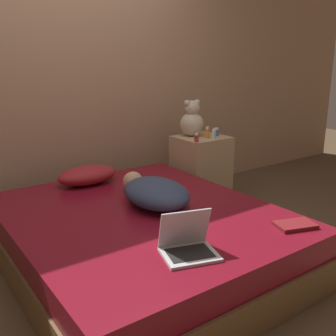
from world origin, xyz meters
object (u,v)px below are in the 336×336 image
(bottle_blue, at_px, (216,132))
(bottle_red, at_px, (197,138))
(pillow, at_px, (87,175))
(person_lying, at_px, (155,192))
(bottle_orange, at_px, (207,132))
(book, at_px, (295,225))
(laptop, at_px, (188,244))
(teddy_bear, at_px, (192,120))
(bottle_clear, at_px, (214,134))

(bottle_blue, relative_size, bottle_red, 0.96)
(pillow, relative_size, bottle_blue, 6.42)
(person_lying, relative_size, bottle_orange, 6.83)
(bottle_blue, distance_m, book, 1.61)
(laptop, xyz_separation_m, bottle_red, (1.05, 1.21, 0.25))
(laptop, bearing_deg, bottle_orange, 63.08)
(person_lying, relative_size, book, 2.66)
(teddy_bear, bearing_deg, bottle_red, -120.29)
(pillow, bearing_deg, bottle_orange, -5.62)
(pillow, distance_m, bottle_blue, 1.34)
(laptop, distance_m, book, 0.75)
(bottle_clear, bearing_deg, bottle_red, 178.40)
(laptop, height_order, book, laptop)
(person_lying, height_order, book, person_lying)
(bottle_orange, bearing_deg, person_lying, -149.17)
(pillow, distance_m, teddy_bear, 1.17)
(person_lying, bearing_deg, bottle_orange, 34.11)
(bottle_orange, bearing_deg, laptop, -134.02)
(person_lying, height_order, bottle_blue, bottle_blue)
(book, bearing_deg, pillow, 113.71)
(person_lying, height_order, bottle_clear, bottle_clear)
(pillow, xyz_separation_m, laptop, (-0.07, -1.41, -0.02))
(bottle_blue, bearing_deg, person_lying, -151.20)
(bottle_clear, bearing_deg, bottle_orange, 88.89)
(bottle_clear, height_order, book, bottle_clear)
(bottle_blue, height_order, book, bottle_blue)
(bottle_blue, xyz_separation_m, bottle_orange, (-0.14, -0.03, 0.01))
(teddy_bear, xyz_separation_m, bottle_red, (-0.15, -0.25, -0.11))
(teddy_bear, relative_size, bottle_red, 4.36)
(pillow, xyz_separation_m, bottle_orange, (1.18, -0.12, 0.24))
(bottle_red, bearing_deg, pillow, 168.09)
(pillow, height_order, bottle_red, bottle_red)
(teddy_bear, bearing_deg, bottle_orange, -71.01)
(person_lying, bearing_deg, laptop, -107.05)
(pillow, distance_m, bottle_orange, 1.21)
(bottle_red, relative_size, book, 0.29)
(person_lying, height_order, teddy_bear, teddy_bear)
(laptop, bearing_deg, bottle_blue, 60.68)
(bottle_orange, height_order, bottle_clear, bottle_orange)
(person_lying, xyz_separation_m, laptop, (-0.26, -0.70, -0.04))
(pillow, height_order, teddy_bear, teddy_bear)
(teddy_bear, bearing_deg, bottle_blue, -33.49)
(bottle_blue, xyz_separation_m, book, (-0.65, -1.44, -0.29))
(bottle_red, bearing_deg, bottle_clear, -1.60)
(teddy_bear, bearing_deg, book, -106.05)
(person_lying, relative_size, bottle_red, 9.12)
(person_lying, bearing_deg, teddy_bear, 42.20)
(bottle_blue, bearing_deg, bottle_clear, -138.70)
(book, bearing_deg, bottle_red, 77.00)
(book, bearing_deg, teddy_bear, 73.95)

